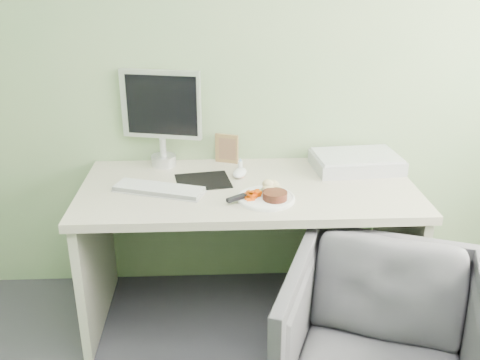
{
  "coord_description": "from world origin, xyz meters",
  "views": [
    {
      "loc": [
        -0.15,
        -0.72,
        1.73
      ],
      "look_at": [
        -0.05,
        1.5,
        0.81
      ],
      "focal_mm": 40.0,
      "sensor_mm": 36.0,
      "label": 1
    }
  ],
  "objects_px": {
    "desk_chair": "(381,348)",
    "scanner": "(356,162)",
    "monitor": "(161,113)",
    "desk": "(248,220)",
    "plate": "(266,198)"
  },
  "relations": [
    {
      "from": "plate",
      "to": "monitor",
      "type": "height_order",
      "value": "monitor"
    },
    {
      "from": "desk",
      "to": "monitor",
      "type": "distance_m",
      "value": 0.7
    },
    {
      "from": "desk",
      "to": "monitor",
      "type": "xyz_separation_m",
      "value": [
        -0.43,
        0.31,
        0.46
      ]
    },
    {
      "from": "monitor",
      "to": "plate",
      "type": "bearing_deg",
      "value": -30.72
    },
    {
      "from": "monitor",
      "to": "scanner",
      "type": "bearing_deg",
      "value": 6.69
    },
    {
      "from": "plate",
      "to": "scanner",
      "type": "distance_m",
      "value": 0.62
    },
    {
      "from": "plate",
      "to": "desk",
      "type": "bearing_deg",
      "value": 113.31
    },
    {
      "from": "monitor",
      "to": "desk_chair",
      "type": "height_order",
      "value": "monitor"
    },
    {
      "from": "desk_chair",
      "to": "desk",
      "type": "bearing_deg",
      "value": 143.9
    },
    {
      "from": "desk_chair",
      "to": "scanner",
      "type": "bearing_deg",
      "value": 104.43
    },
    {
      "from": "desk",
      "to": "monitor",
      "type": "height_order",
      "value": "monitor"
    },
    {
      "from": "desk",
      "to": "plate",
      "type": "relative_size",
      "value": 6.15
    },
    {
      "from": "desk",
      "to": "scanner",
      "type": "distance_m",
      "value": 0.64
    },
    {
      "from": "desk",
      "to": "desk_chair",
      "type": "bearing_deg",
      "value": -56.58
    },
    {
      "from": "scanner",
      "to": "desk_chair",
      "type": "distance_m",
      "value": 1.02
    }
  ]
}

